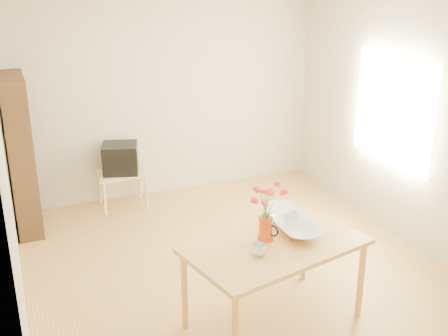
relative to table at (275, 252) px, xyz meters
name	(u,v)px	position (x,y,z in m)	size (l,w,h in m)	color
room	(239,148)	(0.05, 0.89, 0.63)	(4.50, 4.50, 4.50)	#B3863F
table	(275,252)	(0.00, 0.00, 0.00)	(1.62, 1.15, 0.75)	gold
tv_stand	(122,177)	(-0.68, 2.85, -0.29)	(0.60, 0.45, 0.46)	#E1C47F
bookshelf	(21,161)	(-1.83, 2.63, 0.17)	(0.28, 0.70, 1.80)	#342011
pitcher	(266,230)	(-0.05, 0.10, 0.17)	(0.14, 0.19, 0.20)	#D83E0C
flowers	(266,201)	(-0.05, 0.10, 0.43)	(0.23, 0.23, 0.32)	#F43952
mug	(259,250)	(-0.21, -0.11, 0.12)	(0.12, 0.12, 0.09)	white
bowl	(292,201)	(0.27, 0.24, 0.32)	(0.51, 0.51, 0.48)	white
teacup_a	(288,207)	(0.23, 0.24, 0.27)	(0.07, 0.07, 0.06)	white
teacup_b	(295,204)	(0.31, 0.26, 0.27)	(0.07, 0.07, 0.07)	white
television	(120,158)	(-0.68, 2.86, -0.03)	(0.50, 0.49, 0.36)	black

